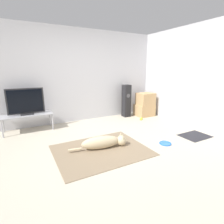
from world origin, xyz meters
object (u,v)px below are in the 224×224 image
object	(u,v)px
tennis_ball_near_speaker	(142,118)
tv	(26,102)
frisbee	(165,143)
tennis_ball_by_boxes	(141,119)
cardboard_box_upper	(146,99)
floor_speaker	(126,101)
tv_stand	(27,116)
cardboard_box_lower	(144,110)
dog	(104,142)

from	to	relation	value
tennis_ball_near_speaker	tv	bearing A→B (deg)	169.94
tennis_ball_near_speaker	frisbee	bearing A→B (deg)	-111.96
tv	tennis_ball_by_boxes	bearing A→B (deg)	-11.27
cardboard_box_upper	tennis_ball_by_boxes	bearing A→B (deg)	-140.63
floor_speaker	tennis_ball_near_speaker	xyz separation A→B (m)	(0.21, -0.54, -0.47)
tv_stand	tv	world-z (taller)	tv
tv	cardboard_box_lower	bearing A→B (deg)	-3.56
cardboard_box_lower	floor_speaker	xyz separation A→B (m)	(-0.57, 0.21, 0.32)
cardboard_box_upper	dog	bearing A→B (deg)	-145.44
tv_stand	cardboard_box_upper	bearing A→B (deg)	-3.80
dog	cardboard_box_lower	xyz separation A→B (m)	(2.20, 1.54, 0.05)
tv	tennis_ball_near_speaker	bearing A→B (deg)	-10.06
cardboard_box_upper	tv	distance (m)	3.42
tennis_ball_by_boxes	dog	bearing A→B (deg)	-146.73
cardboard_box_upper	floor_speaker	xyz separation A→B (m)	(-0.58, 0.23, -0.05)
cardboard_box_upper	tennis_ball_by_boxes	distance (m)	0.77
cardboard_box_upper	floor_speaker	bearing A→B (deg)	158.57
dog	cardboard_box_upper	size ratio (longest dim) A/B	2.24
frisbee	tv	world-z (taller)	tv
dog	tv_stand	distance (m)	2.13
cardboard_box_lower	tv	distance (m)	3.45
dog	floor_speaker	bearing A→B (deg)	46.98
floor_speaker	tv_stand	distance (m)	2.84
tennis_ball_near_speaker	floor_speaker	bearing A→B (deg)	110.99
cardboard_box_lower	cardboard_box_upper	bearing A→B (deg)	-56.47
cardboard_box_upper	tv	xyz separation A→B (m)	(-3.41, 0.23, 0.18)
tv_stand	cardboard_box_lower	bearing A→B (deg)	-3.51
dog	tennis_ball_by_boxes	xyz separation A→B (m)	(1.77, 1.16, -0.10)
cardboard_box_lower	tennis_ball_by_boxes	size ratio (longest dim) A/B	8.33
tennis_ball_by_boxes	tennis_ball_near_speaker	distance (m)	0.09
dog	tennis_ball_near_speaker	bearing A→B (deg)	33.40
cardboard_box_lower	cardboard_box_upper	xyz separation A→B (m)	(0.01, -0.02, 0.37)
floor_speaker	frisbee	bearing A→B (deg)	-101.72
cardboard_box_lower	tennis_ball_near_speaker	distance (m)	0.51
frisbee	tv_stand	size ratio (longest dim) A/B	0.21
cardboard_box_upper	tennis_ball_near_speaker	distance (m)	0.71
frisbee	tennis_ball_near_speaker	xyz separation A→B (m)	(0.65, 1.62, 0.02)
floor_speaker	cardboard_box_lower	bearing A→B (deg)	-20.27
tv_stand	floor_speaker	bearing A→B (deg)	0.01
floor_speaker	tennis_ball_near_speaker	world-z (taller)	floor_speaker
cardboard_box_lower	tv_stand	bearing A→B (deg)	176.49
tv	tennis_ball_by_boxes	world-z (taller)	tv
tv	tennis_ball_near_speaker	world-z (taller)	tv
dog	tennis_ball_near_speaker	xyz separation A→B (m)	(1.84, 1.21, -0.10)
frisbee	tv_stand	world-z (taller)	tv_stand
tv	cardboard_box_upper	bearing A→B (deg)	-3.84
cardboard_box_lower	tv_stand	xyz separation A→B (m)	(-3.40, 0.21, 0.19)
dog	tennis_ball_by_boxes	bearing A→B (deg)	33.27
cardboard_box_upper	floor_speaker	size ratio (longest dim) A/B	0.50
tennis_ball_by_boxes	tennis_ball_near_speaker	xyz separation A→B (m)	(0.07, 0.05, 0.00)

